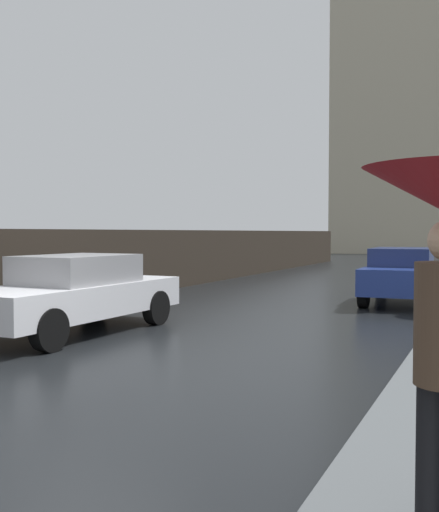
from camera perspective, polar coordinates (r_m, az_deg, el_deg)
ground at (r=8.36m, az=-13.18°, el=-10.21°), size 120.00×120.00×0.00m
car_blue_near_kerb at (r=15.88m, az=17.11°, el=-1.67°), size 1.81×4.49×1.40m
car_white_mid_road at (r=10.92m, az=-13.64°, el=-3.43°), size 1.86×4.54×1.39m
distant_tower at (r=55.32m, az=16.47°, el=15.47°), size 11.46×7.71×29.01m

